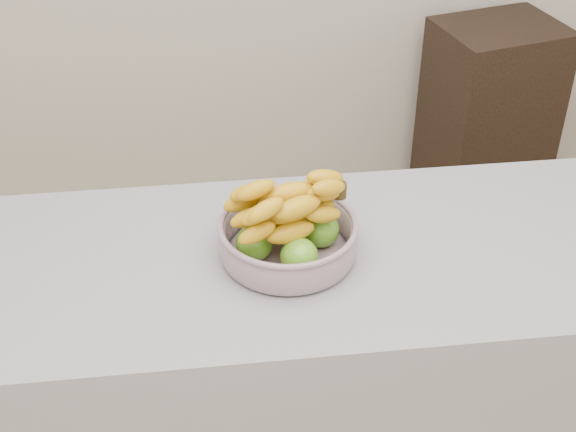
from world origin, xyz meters
name	(u,v)px	position (x,y,z in m)	size (l,w,h in m)	color
counter	(318,399)	(0.00, 0.40, 0.45)	(2.00, 0.60, 0.90)	gray
cabinet	(487,122)	(0.89, 1.78, 0.40)	(0.45, 0.36, 0.80)	black
fruit_bowl	(288,233)	(-0.07, 0.40, 0.96)	(0.29, 0.29, 0.18)	#A7B7C9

